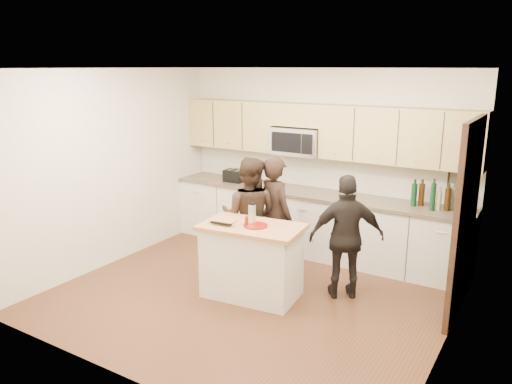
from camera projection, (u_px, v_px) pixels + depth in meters
The scene contains 21 objects.
floor at pixel (251, 295), 6.11m from camera, with size 4.50×4.50×0.00m, color #56311D.
room_shell at pixel (250, 156), 5.69m from camera, with size 4.52×4.02×2.71m.
back_cabinetry at pixel (311, 223), 7.39m from camera, with size 4.50×0.66×0.94m.
upper_cabinetry at pixel (320, 129), 7.16m from camera, with size 4.50×0.33×0.75m.
microwave at pixel (298, 141), 7.35m from camera, with size 0.76×0.41×0.40m.
doorway at pixel (467, 214), 5.44m from camera, with size 0.06×1.25×2.20m.
framed_picture at pixel (460, 181), 6.44m from camera, with size 0.30×0.03×0.38m.
dish_towel at pixel (250, 195), 7.64m from camera, with size 0.34×0.60×0.48m.
island at pixel (252, 260), 6.00m from camera, with size 1.27×0.83×0.90m.
red_plate at pixel (256, 226), 5.85m from camera, with size 0.29×0.29×0.02m, color maroon.
box_grater at pixel (252, 214), 5.82m from camera, with size 0.08×0.06×0.26m.
drink_glass at pixel (248, 221), 5.88m from camera, with size 0.08×0.08×0.10m, color maroon.
cutting_board at pixel (222, 222), 5.99m from camera, with size 0.29×0.20×0.02m, color #BD7B4F.
tongs at pixel (221, 223), 5.86m from camera, with size 0.28×0.03×0.02m, color black.
knife at pixel (228, 224), 5.86m from camera, with size 0.19×0.02×0.01m, color silver.
toaster at pixel (235, 176), 7.92m from camera, with size 0.31×0.25×0.19m.
bottle_cluster at pixel (435, 195), 6.39m from camera, with size 0.53×0.27×0.41m.
orchid at pixel (467, 197), 6.18m from camera, with size 0.23×0.18×0.41m, color #296628.
woman_left at pixel (275, 216), 6.60m from camera, with size 0.58×0.38×1.59m, color black.
woman_center at pixel (249, 217), 6.56m from camera, with size 0.78×0.60×1.60m, color black.
woman_right at pixel (347, 237), 5.91m from camera, with size 0.89×0.37×1.51m, color black.
Camera 1 is at (3.00, -4.75, 2.73)m, focal length 35.00 mm.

